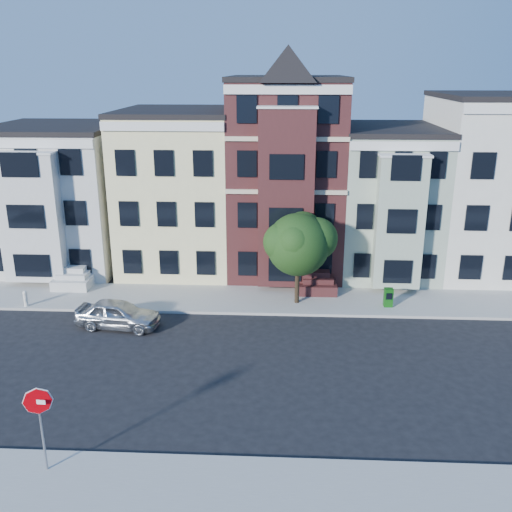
# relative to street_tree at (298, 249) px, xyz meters

# --- Properties ---
(ground) EXTENTS (120.00, 120.00, 0.00)m
(ground) POSITION_rel_street_tree_xyz_m (-0.70, -7.58, -3.34)
(ground) COLOR black
(far_sidewalk) EXTENTS (60.00, 4.00, 0.15)m
(far_sidewalk) POSITION_rel_street_tree_xyz_m (-0.70, 0.42, -3.26)
(far_sidewalk) COLOR #9E9B93
(far_sidewalk) RESTS_ON ground
(near_sidewalk) EXTENTS (60.00, 4.00, 0.15)m
(near_sidewalk) POSITION_rel_street_tree_xyz_m (-0.70, -15.58, -3.26)
(near_sidewalk) COLOR #9E9B93
(near_sidewalk) RESTS_ON ground
(house_white) EXTENTS (8.00, 9.00, 9.00)m
(house_white) POSITION_rel_street_tree_xyz_m (-15.70, 6.92, 1.16)
(house_white) COLOR silver
(house_white) RESTS_ON ground
(house_yellow) EXTENTS (7.00, 9.00, 10.00)m
(house_yellow) POSITION_rel_street_tree_xyz_m (-7.70, 6.92, 1.66)
(house_yellow) COLOR #F1E6A4
(house_yellow) RESTS_ON ground
(house_brown) EXTENTS (7.00, 9.00, 12.00)m
(house_brown) POSITION_rel_street_tree_xyz_m (-0.70, 6.92, 2.66)
(house_brown) COLOR #3D1A19
(house_brown) RESTS_ON ground
(house_green) EXTENTS (6.00, 9.00, 9.00)m
(house_green) POSITION_rel_street_tree_xyz_m (5.80, 6.92, 1.16)
(house_green) COLOR #9CAB94
(house_green) RESTS_ON ground
(house_cream) EXTENTS (8.00, 9.00, 11.00)m
(house_cream) POSITION_rel_street_tree_xyz_m (12.80, 6.92, 2.16)
(house_cream) COLOR silver
(house_cream) RESTS_ON ground
(street_tree) EXTENTS (6.03, 6.03, 6.38)m
(street_tree) POSITION_rel_street_tree_xyz_m (0.00, 0.00, 0.00)
(street_tree) COLOR #224815
(street_tree) RESTS_ON far_sidewalk
(parked_car) EXTENTS (4.49, 2.24, 1.47)m
(parked_car) POSITION_rel_street_tree_xyz_m (-9.26, -3.39, -2.60)
(parked_car) COLOR #AFB3B9
(parked_car) RESTS_ON ground
(newspaper_box) EXTENTS (0.48, 0.43, 1.05)m
(newspaper_box) POSITION_rel_street_tree_xyz_m (5.06, -0.29, -2.67)
(newspaper_box) COLOR #115512
(newspaper_box) RESTS_ON far_sidewalk
(fire_hydrant) EXTENTS (0.31, 0.31, 0.72)m
(fire_hydrant) POSITION_rel_street_tree_xyz_m (-15.06, -1.28, -2.83)
(fire_hydrant) COLOR silver
(fire_hydrant) RESTS_ON far_sidewalk
(stop_sign) EXTENTS (0.96, 0.22, 3.46)m
(stop_sign) POSITION_rel_street_tree_xyz_m (-8.51, -14.55, -1.46)
(stop_sign) COLOR #C10008
(stop_sign) RESTS_ON near_sidewalk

